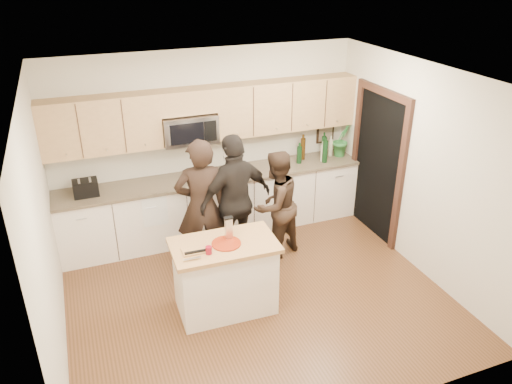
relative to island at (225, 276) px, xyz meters
name	(u,v)px	position (x,y,z in m)	size (l,w,h in m)	color
floor	(256,295)	(0.43, 0.10, -0.45)	(4.50, 4.50, 0.00)	brown
room_shell	(256,167)	(0.43, 0.10, 1.28)	(4.52, 4.02, 2.71)	beige
back_cabinetry	(216,204)	(0.43, 1.79, 0.02)	(4.50, 0.66, 0.94)	white
upper_cabinetry	(212,112)	(0.46, 1.93, 1.39)	(4.50, 0.33, 0.75)	tan
microwave	(189,129)	(0.12, 1.90, 1.20)	(0.76, 0.41, 0.40)	silver
doorway	(378,160)	(2.66, 1.00, 0.70)	(0.06, 1.25, 2.20)	black
framed_picture	(325,131)	(2.38, 2.08, 0.83)	(0.30, 0.03, 0.38)	black
dish_towel	(153,200)	(-0.52, 1.60, 0.35)	(0.34, 0.60, 0.48)	white
island	(225,276)	(0.00, 0.00, 0.00)	(1.22, 0.74, 0.90)	white
red_plate	(226,243)	(0.02, -0.02, 0.45)	(0.33, 0.33, 0.02)	maroon
box_grater	(229,227)	(0.08, 0.07, 0.60)	(0.10, 0.06, 0.27)	silver
drink_glass	(209,250)	(-0.22, -0.14, 0.49)	(0.07, 0.07, 0.09)	maroon
cutting_board	(194,251)	(-0.36, -0.04, 0.46)	(0.27, 0.18, 0.02)	#B07D49
tongs	(196,252)	(-0.35, -0.10, 0.47)	(0.25, 0.03, 0.02)	black
knife	(192,259)	(-0.42, -0.21, 0.47)	(0.19, 0.02, 0.01)	silver
toaster	(86,188)	(-1.36, 1.77, 0.59)	(0.32, 0.24, 0.21)	black
bottle_cluster	(318,148)	(2.10, 1.80, 0.67)	(0.67, 0.32, 0.41)	black
orchid	(341,140)	(2.53, 1.82, 0.75)	(0.29, 0.23, 0.53)	#327E38
woman_left	(201,207)	(-0.01, 0.93, 0.46)	(0.67, 0.44, 1.83)	black
woman_center	(276,205)	(1.02, 0.90, 0.31)	(0.75, 0.58, 1.54)	black
woman_right	(236,201)	(0.46, 0.93, 0.46)	(1.07, 0.45, 1.83)	black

